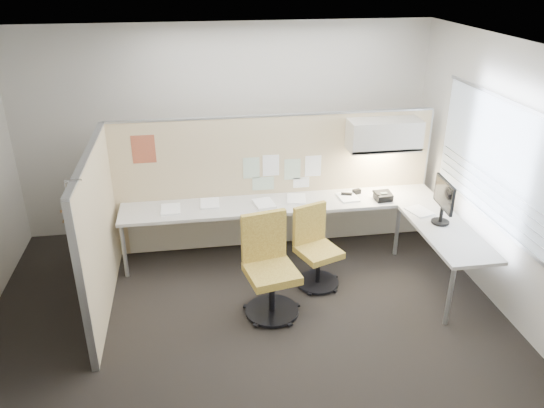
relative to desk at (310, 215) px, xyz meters
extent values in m
cube|color=black|center=(-0.93, -1.13, -0.61)|extent=(5.50, 4.50, 0.01)
cube|color=white|center=(-0.93, -1.13, 2.20)|extent=(5.50, 4.50, 0.01)
cube|color=beige|center=(-0.93, 1.12, 0.80)|extent=(5.50, 0.02, 2.80)
cube|color=beige|center=(-0.93, -3.38, 0.80)|extent=(5.50, 0.02, 2.80)
cube|color=beige|center=(1.82, -1.13, 0.80)|extent=(0.02, 4.50, 2.80)
cube|color=#95A4AE|center=(1.79, -1.13, 0.95)|extent=(0.01, 2.80, 1.30)
cube|color=#CDBC8E|center=(-0.38, 0.47, 0.27)|extent=(4.10, 0.06, 1.75)
cube|color=#CDBC8E|center=(-2.43, -0.63, 0.27)|extent=(0.06, 2.20, 1.75)
cube|color=beige|center=(-0.33, 0.14, 0.11)|extent=(4.00, 0.60, 0.04)
cube|color=beige|center=(1.37, -0.89, 0.11)|extent=(0.60, 1.47, 0.04)
cube|color=beige|center=(-0.33, 0.41, -0.26)|extent=(3.90, 0.02, 0.64)
cylinder|color=#A5A8AA|center=(-2.28, -0.11, -0.26)|extent=(0.05, 0.05, 0.69)
cylinder|color=#A5A8AA|center=(1.12, -1.58, -0.26)|extent=(0.05, 0.05, 0.69)
cylinder|color=#A5A8AA|center=(1.12, -0.11, -0.26)|extent=(0.05, 0.05, 0.69)
cube|color=beige|center=(0.97, 0.26, 0.91)|extent=(0.90, 0.36, 0.38)
cube|color=#FFEABF|center=(0.97, 0.26, 0.70)|extent=(0.60, 0.06, 0.02)
cube|color=#8CBF8C|center=(-0.68, 0.44, 0.50)|extent=(0.21, 0.00, 0.28)
cube|color=white|center=(-0.43, 0.44, 0.52)|extent=(0.21, 0.00, 0.28)
cube|color=#8CBF8C|center=(-0.15, 0.44, 0.45)|extent=(0.21, 0.00, 0.28)
cube|color=white|center=(0.12, 0.44, 0.48)|extent=(0.21, 0.00, 0.28)
cube|color=#8CBF8C|center=(-0.53, 0.44, 0.28)|extent=(0.28, 0.00, 0.18)
cube|color=white|center=(-0.03, 0.44, 0.26)|extent=(0.21, 0.00, 0.14)
cube|color=#FC501F|center=(-1.98, 0.44, 0.82)|extent=(0.28, 0.00, 0.35)
cylinder|color=black|center=(-0.66, -1.11, -0.57)|extent=(0.58, 0.58, 0.03)
cylinder|color=black|center=(-0.66, -1.11, -0.35)|extent=(0.07, 0.07, 0.44)
cube|color=#E1CA53|center=(-0.66, -1.11, -0.09)|extent=(0.60, 0.60, 0.09)
cube|color=#E1CA53|center=(-0.71, -0.87, 0.23)|extent=(0.49, 0.16, 0.55)
cylinder|color=black|center=(-0.04, -0.64, -0.57)|extent=(0.50, 0.50, 0.03)
cylinder|color=black|center=(-0.04, -0.64, -0.38)|extent=(0.06, 0.06, 0.38)
cube|color=#E1CA53|center=(-0.04, -0.64, -0.16)|extent=(0.57, 0.57, 0.08)
cube|color=#E1CA53|center=(-0.12, -0.45, 0.12)|extent=(0.41, 0.20, 0.48)
cylinder|color=black|center=(1.37, -0.70, 0.14)|extent=(0.21, 0.21, 0.02)
cylinder|color=black|center=(1.37, -0.70, 0.23)|extent=(0.04, 0.04, 0.19)
cube|color=black|center=(1.37, -0.70, 0.49)|extent=(0.07, 0.50, 0.33)
cube|color=black|center=(1.37, -0.70, 0.49)|extent=(0.03, 0.46, 0.29)
cube|color=black|center=(0.94, 0.02, 0.18)|extent=(0.21, 0.21, 0.12)
cylinder|color=black|center=(0.85, 0.04, 0.21)|extent=(0.05, 0.17, 0.04)
cube|color=black|center=(0.51, 0.20, 0.15)|extent=(0.15, 0.08, 0.05)
cube|color=black|center=(0.67, 0.26, 0.16)|extent=(0.11, 0.09, 0.06)
cube|color=silver|center=(-2.43, -1.36, 1.17)|extent=(0.14, 0.02, 0.02)
cylinder|color=silver|center=(-2.50, -1.36, 1.09)|extent=(0.02, 0.02, 0.14)
cube|color=#AD7F4C|center=(-2.50, -1.36, 0.96)|extent=(0.02, 0.39, 0.12)
cube|color=#AD7F4C|center=(-2.53, -1.33, 0.92)|extent=(0.02, 0.39, 0.12)
cube|color=#A2A0AA|center=(-2.51, -1.41, 0.39)|extent=(0.01, 0.07, 0.98)
cube|color=white|center=(-1.71, 0.14, 0.14)|extent=(0.23, 0.30, 0.03)
cube|color=white|center=(-1.23, 0.23, 0.14)|extent=(0.24, 0.31, 0.02)
cube|color=white|center=(-0.57, 0.09, 0.15)|extent=(0.28, 0.33, 0.04)
cube|color=white|center=(-0.14, 0.21, 0.14)|extent=(0.28, 0.34, 0.02)
cube|color=white|center=(0.52, 0.14, 0.14)|extent=(0.25, 0.31, 0.02)
cube|color=white|center=(1.25, -0.38, 0.14)|extent=(0.31, 0.35, 0.02)
camera|label=1|loc=(-1.40, -5.77, 2.91)|focal=35.00mm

